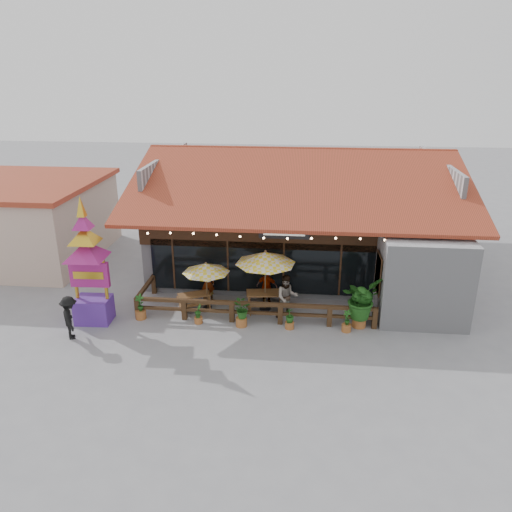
# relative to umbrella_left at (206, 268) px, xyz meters

# --- Properties ---
(ground) EXTENTS (100.00, 100.00, 0.00)m
(ground) POSITION_rel_umbrella_left_xyz_m (3.74, -0.59, -1.89)
(ground) COLOR gray
(ground) RESTS_ON ground
(restaurant_building) EXTENTS (15.50, 14.73, 6.09)m
(restaurant_building) POSITION_rel_umbrella_left_xyz_m (4.00, 6.02, 0.31)
(restaurant_building) COLOR #B3B4B9
(restaurant_building) RESTS_ON ground
(patio_railing) EXTENTS (10.00, 2.60, 0.92)m
(patio_railing) POSITION_rel_umbrella_left_xyz_m (1.49, -0.86, -1.28)
(patio_railing) COLOR #442D18
(patio_railing) RESTS_ON ground
(neighbor_building) EXTENTS (8.40, 8.40, 4.22)m
(neighbor_building) POSITION_rel_umbrella_left_xyz_m (-11.26, 5.41, 0.24)
(neighbor_building) COLOR #C5A995
(neighbor_building) RESTS_ON ground
(umbrella_left) EXTENTS (2.48, 2.48, 2.17)m
(umbrella_left) POSITION_rel_umbrella_left_xyz_m (0.00, 0.00, 0.00)
(umbrella_left) COLOR brown
(umbrella_left) RESTS_ON ground
(umbrella_right) EXTENTS (3.11, 3.11, 2.74)m
(umbrella_right) POSITION_rel_umbrella_left_xyz_m (2.52, 0.15, 0.50)
(umbrella_right) COLOR brown
(umbrella_right) RESTS_ON ground
(picnic_table_left) EXTENTS (1.74, 1.64, 0.66)m
(picnic_table_left) POSITION_rel_umbrella_left_xyz_m (-0.57, -0.02, -1.45)
(picnic_table_left) COLOR brown
(picnic_table_left) RESTS_ON ground
(picnic_table_right) EXTENTS (1.80, 1.61, 0.79)m
(picnic_table_right) POSITION_rel_umbrella_left_xyz_m (2.53, 0.19, -1.36)
(picnic_table_right) COLOR brown
(picnic_table_right) RESTS_ON ground
(thai_sign_tower) EXTENTS (2.19, 2.19, 5.71)m
(thai_sign_tower) POSITION_rel_umbrella_left_xyz_m (-4.42, -1.63, 1.12)
(thai_sign_tower) COLOR #562998
(thai_sign_tower) RESTS_ON ground
(tropical_plant) EXTENTS (1.97, 2.01, 2.10)m
(tropical_plant) POSITION_rel_umbrella_left_xyz_m (6.45, -1.00, -0.69)
(tropical_plant) COLOR #9A592A
(tropical_plant) RESTS_ON ground
(diner_a) EXTENTS (0.66, 0.49, 1.65)m
(diner_a) POSITION_rel_umbrella_left_xyz_m (-0.11, 0.81, -1.07)
(diner_a) COLOR #3B2212
(diner_a) RESTS_ON ground
(diner_b) EXTENTS (1.04, 0.88, 1.91)m
(diner_b) POSITION_rel_umbrella_left_xyz_m (3.48, -0.53, -0.94)
(diner_b) COLOR #3B2212
(diner_b) RESTS_ON ground
(diner_c) EXTENTS (0.98, 0.50, 1.59)m
(diner_c) POSITION_rel_umbrella_left_xyz_m (2.55, 0.80, -1.10)
(diner_c) COLOR #3B2212
(diner_c) RESTS_ON ground
(pedestrian) EXTENTS (1.11, 1.30, 1.75)m
(pedestrian) POSITION_rel_umbrella_left_xyz_m (-4.76, -3.03, -1.02)
(pedestrian) COLOR black
(pedestrian) RESTS_ON ground
(planter_a) EXTENTS (0.45, 0.45, 1.10)m
(planter_a) POSITION_rel_umbrella_left_xyz_m (-2.60, -1.22, -1.43)
(planter_a) COLOR #9A592A
(planter_a) RESTS_ON ground
(planter_b) EXTENTS (0.34, 0.34, 0.83)m
(planter_b) POSITION_rel_umbrella_left_xyz_m (-0.11, -1.37, -1.52)
(planter_b) COLOR #9A592A
(planter_b) RESTS_ON ground
(planter_c) EXTENTS (0.79, 0.73, 1.12)m
(planter_c) POSITION_rel_umbrella_left_xyz_m (1.68, -1.44, -1.26)
(planter_c) COLOR #9A592A
(planter_c) RESTS_ON ground
(planter_d) EXTENTS (0.47, 0.47, 0.89)m
(planter_d) POSITION_rel_umbrella_left_xyz_m (3.64, -1.46, -1.46)
(planter_d) COLOR #9A592A
(planter_d) RESTS_ON ground
(planter_e) EXTENTS (0.40, 0.38, 0.93)m
(planter_e) POSITION_rel_umbrella_left_xyz_m (5.91, -1.47, -1.50)
(planter_e) COLOR #9A592A
(planter_e) RESTS_ON ground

